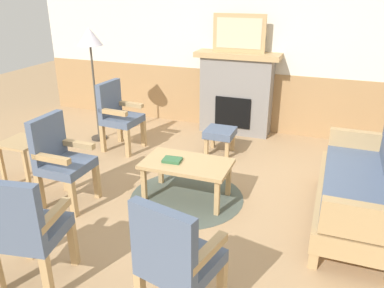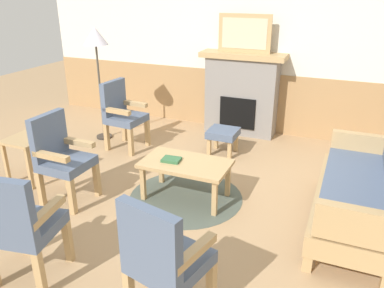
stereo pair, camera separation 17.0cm
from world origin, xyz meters
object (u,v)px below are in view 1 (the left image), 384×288
Objects in this scene: couch at (361,188)px; armchair_front_center at (25,227)px; armchair_near_fireplace at (118,113)px; fireplace at (236,93)px; armchair_front_left at (175,257)px; book_on_table at (172,160)px; side_table at (23,150)px; framed_picture at (239,33)px; floor_lamp_by_chairs at (90,44)px; footstool at (220,134)px; armchair_by_window_left at (60,157)px; coffee_table at (187,167)px.

armchair_front_center is at bearing -143.00° from couch.
fireplace is at bearing 41.83° from armchair_near_fireplace.
book_on_table is at bearing 113.96° from armchair_front_left.
framed_picture is at bearing 54.01° from side_table.
couch and armchair_front_left have the same top height.
armchair_near_fireplace reaches higher than side_table.
couch is at bearing 5.06° from book_on_table.
floor_lamp_by_chairs is (-3.71, 1.06, 1.05)m from couch.
couch is at bearing 55.00° from armchair_front_left.
armchair_by_window_left is (-1.22, -1.88, 0.25)m from footstool.
couch is 1.94m from book_on_table.
side_table is at bearing -169.93° from book_on_table.
floor_lamp_by_chairs is at bearing 113.83° from armchair_front_center.
side_table is (-1.91, -1.68, 0.15)m from footstool.
coffee_table is 1.33m from footstool.
fireplace reaches higher than armchair_by_window_left.
coffee_table reaches higher than footstool.
fireplace is at bearing 29.15° from floor_lamp_by_chairs.
armchair_by_window_left reaches higher than book_on_table.
fireplace is 3.22m from side_table.
side_table is 1.85m from floor_lamp_by_chairs.
couch reaches higher than book_on_table.
footstool is 0.41× the size of armchair_front_left.
footstool is at bearing 146.37° from couch.
book_on_table is 2.38m from floor_lamp_by_chairs.
armchair_front_left and armchair_front_center have the same top height.
side_table is (-0.69, 0.20, -0.10)m from armchair_by_window_left.
armchair_near_fireplace is 3.28m from armchair_front_left.
framed_picture is at bearing 90.84° from coffee_table.
coffee_table is at bearing 108.70° from armchair_front_left.
framed_picture reaches higher than side_table.
armchair_near_fireplace reaches higher than coffee_table.
couch reaches higher than coffee_table.
footstool is 0.24× the size of floor_lamp_by_chairs.
armchair_front_left is 1.20m from armchair_front_center.
armchair_front_center is (-1.20, -0.08, 0.00)m from armchair_front_left.
couch is at bearing 12.85° from armchair_by_window_left.
armchair_by_window_left is at bearing -16.22° from side_table.
couch is 2.15m from footstool.
book_on_table is at bearing 25.60° from armchair_by_window_left.
armchair_front_left is (0.56, -2.95, 0.25)m from footstool.
armchair_front_center is at bearing -98.94° from fireplace.
coffee_table is 1.82m from armchair_front_center.
floor_lamp_by_chairs is at bearing 148.23° from coffee_table.
fireplace is 1.00m from footstool.
book_on_table is 0.50× the size of footstool.
fireplace is 0.72× the size of couch.
book_on_table is 0.12× the size of floor_lamp_by_chairs.
fireplace is at bearing 130.53° from couch.
framed_picture reaches higher than coffee_table.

